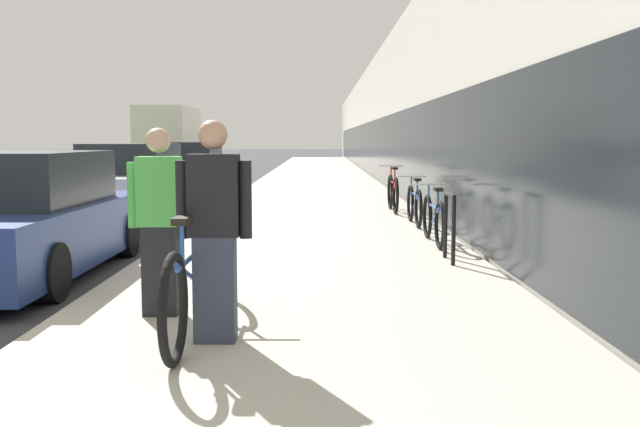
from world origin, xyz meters
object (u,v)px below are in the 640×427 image
(person_bystander, at_px, (163,222))
(cruiser_bike_farthest, at_px, (395,192))
(tandem_bicycle, at_px, (200,279))
(parked_sedan_curbside, at_px, (22,220))
(person_rider, at_px, (217,231))
(cruiser_bike_nearest, at_px, (436,219))
(parked_sedan_far, at_px, (191,173))
(cruiser_bike_middle, at_px, (417,204))
(vintage_roadster_curbside, at_px, (135,186))
(bike_rack_hoop, at_px, (452,220))
(moving_truck, at_px, (174,141))

(person_bystander, xyz_separation_m, cruiser_bike_farthest, (2.88, 8.76, -0.41))
(tandem_bicycle, xyz_separation_m, parked_sedan_curbside, (-2.59, 2.83, 0.15))
(person_rider, bearing_deg, parked_sedan_curbside, 131.39)
(cruiser_bike_nearest, relative_size, parked_sedan_far, 0.38)
(cruiser_bike_nearest, distance_m, parked_sedan_far, 10.79)
(cruiser_bike_middle, relative_size, cruiser_bike_farthest, 0.95)
(cruiser_bike_middle, xyz_separation_m, cruiser_bike_farthest, (-0.14, 2.31, 0.04))
(person_rider, relative_size, cruiser_bike_middle, 0.95)
(cruiser_bike_nearest, distance_m, cruiser_bike_middle, 2.27)
(person_rider, bearing_deg, vintage_roadster_curbside, 108.45)
(cruiser_bike_nearest, bearing_deg, person_bystander, -125.57)
(parked_sedan_curbside, bearing_deg, vintage_roadster_curbside, 91.09)
(person_bystander, bearing_deg, parked_sedan_far, 99.50)
(parked_sedan_curbside, bearing_deg, bike_rack_hoop, 3.55)
(cruiser_bike_nearest, bearing_deg, bike_rack_hoop, -91.72)
(tandem_bicycle, bearing_deg, parked_sedan_curbside, 132.46)
(cruiser_bike_farthest, distance_m, parked_sedan_curbside, 8.18)
(parked_sedan_curbside, relative_size, moving_truck, 0.72)
(bike_rack_hoop, bearing_deg, person_rider, -124.32)
(tandem_bicycle, xyz_separation_m, cruiser_bike_farthest, (2.49, 9.24, -0.01))
(tandem_bicycle, distance_m, parked_sedan_far, 14.34)
(vintage_roadster_curbside, bearing_deg, tandem_bicycle, -72.06)
(tandem_bicycle, height_order, vintage_roadster_curbside, vintage_roadster_curbside)
(person_rider, xyz_separation_m, person_bystander, (-0.58, 0.80, -0.02))
(person_rider, xyz_separation_m, vintage_roadster_curbside, (-2.88, 8.63, -0.24))
(bike_rack_hoop, bearing_deg, parked_sedan_curbside, -176.45)
(cruiser_bike_middle, bearing_deg, cruiser_bike_nearest, -90.65)
(tandem_bicycle, relative_size, cruiser_bike_farthest, 1.43)
(person_bystander, distance_m, cruiser_bike_nearest, 5.17)
(parked_sedan_far, bearing_deg, moving_truck, 103.53)
(bike_rack_hoop, relative_size, parked_sedan_far, 0.18)
(tandem_bicycle, relative_size, moving_truck, 0.40)
(bike_rack_hoop, height_order, cruiser_bike_nearest, bike_rack_hoop)
(bike_rack_hoop, bearing_deg, vintage_roadster_curbside, 135.46)
(moving_truck, bearing_deg, tandem_bicycle, -77.86)
(bike_rack_hoop, bearing_deg, moving_truck, 109.00)
(cruiser_bike_nearest, bearing_deg, vintage_roadster_curbside, 145.48)
(parked_sedan_curbside, bearing_deg, tandem_bicycle, -47.54)
(person_bystander, relative_size, moving_truck, 0.25)
(moving_truck, bearing_deg, person_rider, -77.64)
(bike_rack_hoop, height_order, parked_sedan_curbside, parked_sedan_curbside)
(bike_rack_hoop, xyz_separation_m, cruiser_bike_farthest, (-0.07, 6.10, -0.12))
(person_rider, relative_size, cruiser_bike_farthest, 0.90)
(person_bystander, relative_size, parked_sedan_far, 0.34)
(tandem_bicycle, relative_size, vintage_roadster_curbside, 0.59)
(tandem_bicycle, distance_m, person_bystander, 0.73)
(person_bystander, bearing_deg, bike_rack_hoop, 42.10)
(person_rider, height_order, bike_rack_hoop, person_rider)
(cruiser_bike_nearest, height_order, parked_sedan_curbside, parked_sedan_curbside)
(cruiser_bike_farthest, xyz_separation_m, moving_truck, (-8.54, 18.89, 1.03))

